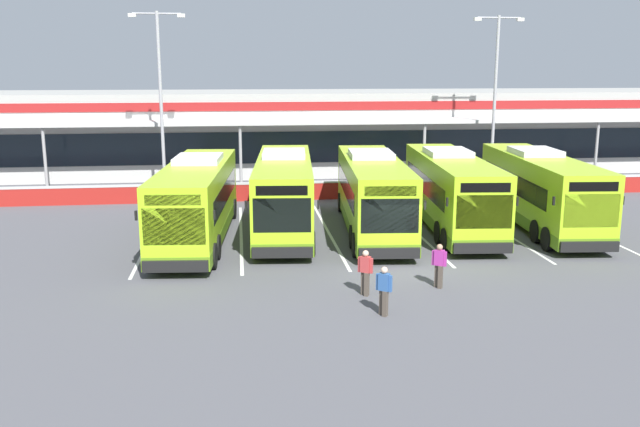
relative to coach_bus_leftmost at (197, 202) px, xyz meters
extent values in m
plane|color=#4C4C51|center=(8.26, -5.27, -1.79)|extent=(200.00, 200.00, 0.00)
cube|color=#B7B7B2|center=(8.26, 21.73, 0.96)|extent=(70.00, 10.00, 5.50)
cube|color=#19232D|center=(8.26, 16.71, 0.51)|extent=(66.00, 0.08, 2.20)
cube|color=maroon|center=(8.26, 16.70, 3.36)|extent=(68.00, 0.08, 0.60)
cube|color=beige|center=(8.26, 15.23, 2.41)|extent=(67.00, 3.00, 0.24)
cube|color=gray|center=(8.26, 21.73, 3.96)|extent=(70.00, 10.00, 0.50)
cylinder|color=#999999|center=(-10.34, 14.03, 0.31)|extent=(0.20, 0.20, 4.20)
cylinder|color=#999999|center=(2.06, 14.03, 0.31)|extent=(0.20, 0.20, 4.20)
cylinder|color=#999999|center=(14.46, 14.03, 0.31)|extent=(0.20, 0.20, 4.20)
cylinder|color=#999999|center=(26.86, 14.03, 0.31)|extent=(0.20, 0.20, 4.20)
cube|color=maroon|center=(8.26, 9.23, -1.29)|extent=(60.00, 0.36, 1.00)
cube|color=#B2B2B2|center=(8.26, 9.23, -0.74)|extent=(60.00, 0.40, 0.10)
cube|color=#9ED11E|center=(0.00, -0.04, 0.12)|extent=(3.52, 12.17, 3.19)
cube|color=#598419|center=(0.00, -0.04, -1.19)|extent=(3.54, 12.19, 0.56)
cube|color=black|center=(0.03, 0.36, 0.36)|extent=(3.36, 9.78, 0.96)
cube|color=black|center=(-0.49, -5.97, 0.26)|extent=(2.31, 0.29, 1.40)
cube|color=black|center=(-0.49, -5.98, 1.26)|extent=(2.05, 0.25, 0.40)
cube|color=silver|center=(0.08, 0.96, 1.85)|extent=(2.27, 2.96, 0.28)
cube|color=black|center=(-0.50, -6.08, -1.24)|extent=(2.45, 0.36, 0.44)
cube|color=black|center=(0.99, -5.74, 0.61)|extent=(0.09, 0.13, 0.36)
cube|color=black|center=(-1.91, -5.50, 0.61)|extent=(0.09, 0.13, 0.36)
cylinder|color=black|center=(1.56, 4.45, -1.27)|extent=(0.40, 1.06, 1.04)
cylinder|color=black|center=(-0.82, 4.64, -1.27)|extent=(0.40, 1.06, 1.04)
cylinder|color=black|center=(0.93, -3.33, -1.27)|extent=(0.40, 1.06, 1.04)
cylinder|color=black|center=(-1.46, -3.13, -1.27)|extent=(0.40, 1.06, 1.04)
cylinder|color=black|center=(0.81, -4.72, -1.27)|extent=(0.40, 1.06, 1.04)
cylinder|color=black|center=(-1.57, -4.53, -1.27)|extent=(0.40, 1.06, 1.04)
cube|color=#9ED11E|center=(4.08, 1.43, 0.12)|extent=(3.52, 12.17, 3.19)
cube|color=#598419|center=(4.08, 1.43, -1.19)|extent=(3.54, 12.19, 0.56)
cube|color=black|center=(4.12, 1.83, 0.36)|extent=(3.36, 9.78, 0.96)
cube|color=black|center=(3.60, -4.50, 0.26)|extent=(2.31, 0.29, 1.40)
cube|color=black|center=(3.60, -4.51, 1.26)|extent=(2.05, 0.25, 0.40)
cube|color=silver|center=(4.16, 2.43, 1.85)|extent=(2.27, 2.96, 0.28)
cube|color=black|center=(3.59, -4.61, -1.24)|extent=(2.45, 0.36, 0.44)
cube|color=black|center=(5.08, -4.27, 0.61)|extent=(0.09, 0.13, 0.36)
cube|color=black|center=(2.18, -4.03, 0.61)|extent=(0.09, 0.13, 0.36)
cylinder|color=black|center=(5.65, 5.92, -1.27)|extent=(0.40, 1.06, 1.04)
cylinder|color=black|center=(3.27, 6.12, -1.27)|extent=(0.40, 1.06, 1.04)
cylinder|color=black|center=(5.01, -1.85, -1.27)|extent=(0.40, 1.06, 1.04)
cylinder|color=black|center=(2.63, -1.66, -1.27)|extent=(0.40, 1.06, 1.04)
cylinder|color=black|center=(4.90, -3.25, -1.27)|extent=(0.40, 1.06, 1.04)
cylinder|color=black|center=(2.52, -3.05, -1.27)|extent=(0.40, 1.06, 1.04)
cube|color=#9ED11E|center=(8.31, 0.81, 0.12)|extent=(3.52, 12.17, 3.19)
cube|color=#598419|center=(8.31, 0.81, -1.19)|extent=(3.54, 12.19, 0.56)
cube|color=black|center=(8.34, 1.21, 0.36)|extent=(3.36, 9.78, 0.96)
cube|color=black|center=(7.83, -5.12, 0.26)|extent=(2.31, 0.29, 1.40)
cube|color=black|center=(7.83, -5.13, 1.26)|extent=(2.05, 0.25, 0.40)
cube|color=silver|center=(8.39, 1.81, 1.85)|extent=(2.27, 2.96, 0.28)
cube|color=black|center=(7.82, -5.23, -1.24)|extent=(2.45, 0.36, 0.44)
cube|color=black|center=(9.31, -4.89, 0.61)|extent=(0.09, 0.13, 0.36)
cube|color=black|center=(6.40, -4.65, 0.61)|extent=(0.09, 0.13, 0.36)
cylinder|color=black|center=(9.88, 5.30, -1.27)|extent=(0.40, 1.06, 1.04)
cylinder|color=black|center=(7.50, 5.49, -1.27)|extent=(0.40, 1.06, 1.04)
cylinder|color=black|center=(9.24, -2.48, -1.27)|extent=(0.40, 1.06, 1.04)
cylinder|color=black|center=(6.86, -2.28, -1.27)|extent=(0.40, 1.06, 1.04)
cylinder|color=black|center=(9.13, -3.87, -1.27)|extent=(0.40, 1.06, 1.04)
cylinder|color=black|center=(6.75, -3.68, -1.27)|extent=(0.40, 1.06, 1.04)
cube|color=#9ED11E|center=(12.30, 1.13, 0.12)|extent=(3.52, 12.17, 3.19)
cube|color=#598419|center=(12.30, 1.13, -1.19)|extent=(3.54, 12.19, 0.56)
cube|color=black|center=(12.33, 1.52, 0.36)|extent=(3.36, 9.78, 0.96)
cube|color=black|center=(11.81, -4.80, 0.26)|extent=(2.31, 0.29, 1.40)
cube|color=black|center=(11.81, -4.81, 1.26)|extent=(2.05, 0.25, 0.40)
cube|color=silver|center=(12.38, 2.12, 1.85)|extent=(2.27, 2.96, 0.28)
cube|color=black|center=(11.80, -4.91, -1.24)|extent=(2.45, 0.36, 0.44)
cube|color=black|center=(13.29, -4.57, 0.61)|extent=(0.09, 0.13, 0.36)
cube|color=black|center=(10.39, -4.34, 0.61)|extent=(0.09, 0.13, 0.36)
cylinder|color=black|center=(13.86, 5.61, -1.27)|extent=(0.40, 1.06, 1.04)
cylinder|color=black|center=(11.48, 5.81, -1.27)|extent=(0.40, 1.06, 1.04)
cylinder|color=black|center=(13.23, -2.16, -1.27)|extent=(0.40, 1.06, 1.04)
cylinder|color=black|center=(10.84, -1.97, -1.27)|extent=(0.40, 1.06, 1.04)
cylinder|color=black|center=(13.11, -3.56, -1.27)|extent=(0.40, 1.06, 1.04)
cylinder|color=black|center=(10.73, -3.36, -1.27)|extent=(0.40, 1.06, 1.04)
cube|color=#9ED11E|center=(16.74, 0.82, 0.12)|extent=(3.52, 12.17, 3.19)
cube|color=#598419|center=(16.74, 0.82, -1.19)|extent=(3.54, 12.19, 0.56)
cube|color=black|center=(16.77, 1.21, 0.36)|extent=(3.36, 9.78, 0.96)
cube|color=black|center=(16.25, -5.12, 0.26)|extent=(2.31, 0.29, 1.40)
cube|color=black|center=(16.25, -5.13, 1.26)|extent=(2.05, 0.25, 0.40)
cube|color=silver|center=(16.82, 1.81, 1.85)|extent=(2.27, 2.96, 0.28)
cube|color=black|center=(16.25, -5.22, -1.24)|extent=(2.45, 0.36, 0.44)
cube|color=black|center=(17.73, -4.89, 0.61)|extent=(0.09, 0.13, 0.36)
cube|color=black|center=(14.83, -4.65, 0.61)|extent=(0.09, 0.13, 0.36)
cylinder|color=black|center=(18.31, 5.30, -1.27)|extent=(0.40, 1.06, 1.04)
cylinder|color=black|center=(15.93, 5.50, -1.27)|extent=(0.40, 1.06, 1.04)
cylinder|color=black|center=(17.67, -2.47, -1.27)|extent=(0.40, 1.06, 1.04)
cylinder|color=black|center=(15.29, -2.28, -1.27)|extent=(0.40, 1.06, 1.04)
cylinder|color=black|center=(17.56, -3.87, -1.27)|extent=(0.40, 1.06, 1.04)
cylinder|color=black|center=(15.17, -3.67, -1.27)|extent=(0.40, 1.06, 1.04)
cube|color=silver|center=(-2.24, 0.73, -1.78)|extent=(0.14, 13.00, 0.01)
cube|color=silver|center=(1.96, 0.73, -1.78)|extent=(0.14, 13.00, 0.01)
cube|color=silver|center=(6.16, 0.73, -1.78)|extent=(0.14, 13.00, 0.01)
cube|color=silver|center=(10.36, 0.73, -1.78)|extent=(0.14, 13.00, 0.01)
cube|color=silver|center=(14.56, 0.73, -1.78)|extent=(0.14, 13.00, 0.01)
cube|color=silver|center=(18.76, 0.73, -1.78)|extent=(0.14, 13.00, 0.01)
cube|color=#4C4238|center=(6.42, -10.47, -1.37)|extent=(0.22, 0.23, 0.84)
cube|color=#4C4238|center=(6.48, -10.66, -1.37)|extent=(0.22, 0.23, 0.84)
cube|color=#2D5693|center=(6.45, -10.57, -0.67)|extent=(0.40, 0.38, 0.56)
cube|color=#2D5693|center=(6.27, -10.44, -0.69)|extent=(0.13, 0.13, 0.54)
cube|color=#2D5693|center=(6.62, -10.70, -0.69)|extent=(0.13, 0.13, 0.54)
sphere|color=#DBB293|center=(6.45, -10.57, -0.28)|extent=(0.22, 0.22, 0.22)
cube|color=#4C4238|center=(8.97, -7.94, -1.37)|extent=(0.21, 0.23, 0.84)
cube|color=#4C4238|center=(9.04, -8.13, -1.37)|extent=(0.21, 0.23, 0.84)
cube|color=#A32D89|center=(9.01, -8.04, -0.67)|extent=(0.40, 0.37, 0.56)
cube|color=#A32D89|center=(8.82, -7.92, -0.69)|extent=(0.13, 0.13, 0.54)
cube|color=#A32D89|center=(9.20, -8.15, -0.69)|extent=(0.13, 0.13, 0.54)
sphere|color=tan|center=(9.01, -8.04, -0.28)|extent=(0.22, 0.22, 0.22)
cube|color=#4C4238|center=(6.18, -8.46, -1.37)|extent=(0.21, 0.23, 0.84)
cube|color=#4C4238|center=(6.26, -8.65, -1.37)|extent=(0.21, 0.23, 0.84)
cube|color=#B23838|center=(6.22, -8.55, -0.67)|extent=(0.40, 0.36, 0.56)
cube|color=#B23838|center=(6.03, -8.44, -0.69)|extent=(0.13, 0.13, 0.54)
cube|color=#B23838|center=(6.41, -8.67, -0.69)|extent=(0.13, 0.13, 0.54)
sphere|color=#DBB293|center=(6.22, -8.55, -0.28)|extent=(0.22, 0.22, 0.22)
cylinder|color=#9E9EA3|center=(-2.58, 11.01, 3.71)|extent=(0.20, 0.20, 11.00)
cylinder|color=#9E9EA3|center=(-2.58, 11.01, 9.06)|extent=(2.80, 0.10, 0.10)
cube|color=silver|center=(-3.98, 11.01, 8.96)|extent=(0.44, 0.28, 0.20)
cube|color=silver|center=(-1.18, 11.01, 8.96)|extent=(0.44, 0.28, 0.20)
cylinder|color=#9E9EA3|center=(18.44, 11.90, 3.71)|extent=(0.20, 0.20, 11.00)
cylinder|color=#9E9EA3|center=(18.44, 11.90, 9.06)|extent=(2.80, 0.10, 0.10)
cube|color=silver|center=(17.04, 11.90, 8.96)|extent=(0.44, 0.28, 0.20)
cube|color=silver|center=(19.84, 11.90, 8.96)|extent=(0.44, 0.28, 0.20)
camera|label=1|loc=(1.96, -30.89, 6.02)|focal=38.24mm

